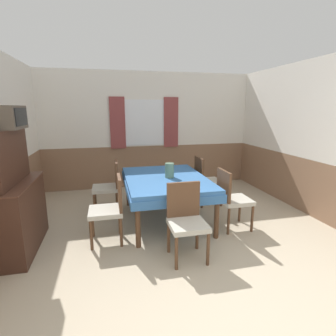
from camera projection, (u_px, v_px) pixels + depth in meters
The scene contains 11 objects.
wall_back at pixel (149, 130), 6.01m from camera, with size 5.13×0.10×2.60m.
wall_right at pixel (312, 139), 4.40m from camera, with size 0.05×4.88×2.60m.
dining_table at pixel (166, 183), 4.22m from camera, with size 1.29×1.77×0.72m.
chair_left_near at pixel (110, 207), 3.54m from camera, with size 0.44×0.44×0.92m.
chair_left_far at pixel (109, 185), 4.56m from camera, with size 0.44×0.44×0.92m.
chair_right_near at pixel (231, 197), 3.93m from camera, with size 0.44×0.44×0.92m.
chair_right_far at pixel (205, 179), 4.96m from camera, with size 0.44×0.44×0.92m.
chair_head_near at pixel (186, 218), 3.17m from camera, with size 0.44×0.44×0.92m.
sideboard at pixel (14, 201), 3.29m from camera, with size 0.46×1.18×1.55m.
tv at pixel (8, 117), 3.14m from camera, with size 0.29×0.54×0.28m.
vase at pixel (170, 170), 4.16m from camera, with size 0.14×0.14×0.23m.
Camera 1 is at (-0.96, -1.49, 1.79)m, focal length 28.00 mm.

